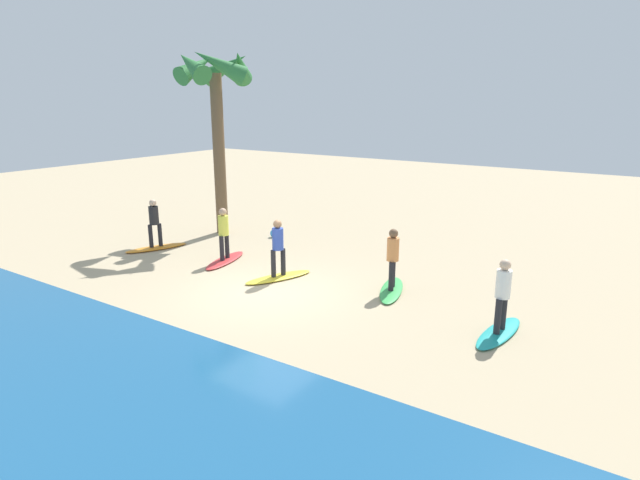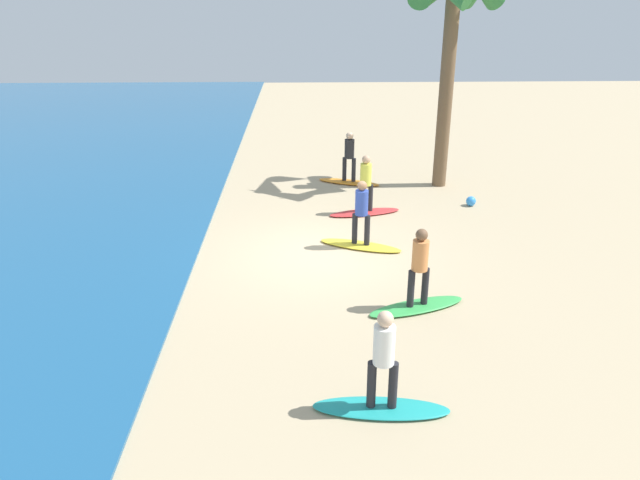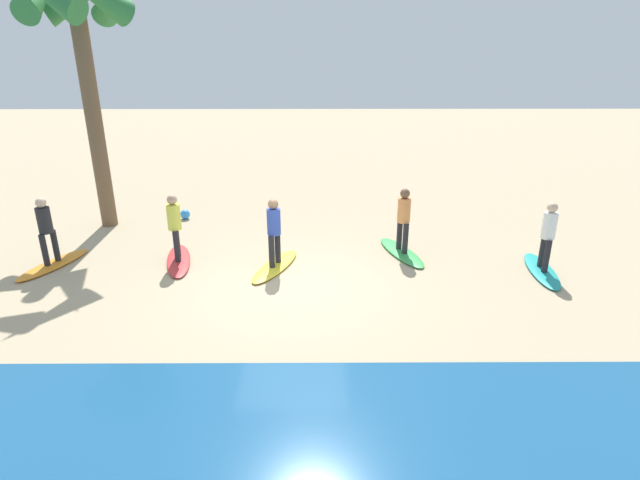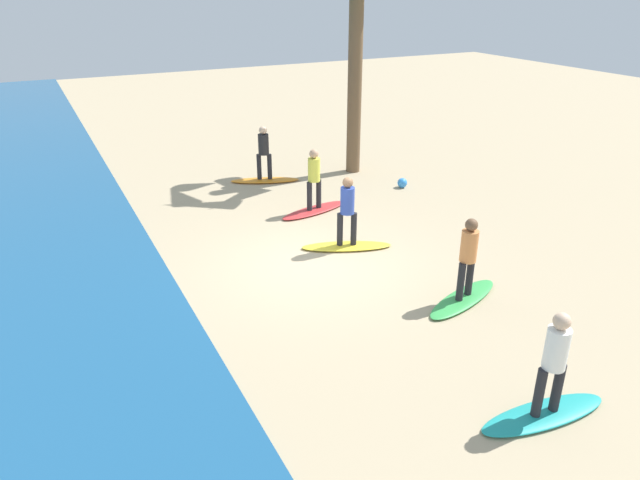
# 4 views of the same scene
# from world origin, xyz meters

# --- Properties ---
(ground_plane) EXTENTS (60.00, 60.00, 0.00)m
(ground_plane) POSITION_xyz_m (0.00, 0.00, 0.00)
(ground_plane) COLOR tan
(surfboard_teal) EXTENTS (0.75, 2.14, 0.09)m
(surfboard_teal) POSITION_xyz_m (-5.88, -0.71, 0.04)
(surfboard_teal) COLOR teal
(surfboard_teal) RESTS_ON ground
(surfer_teal) EXTENTS (0.32, 0.46, 1.64)m
(surfer_teal) POSITION_xyz_m (-5.88, -0.71, 1.04)
(surfer_teal) COLOR #232328
(surfer_teal) RESTS_ON surfboard_teal
(surfboard_green) EXTENTS (1.21, 2.17, 0.09)m
(surfboard_green) POSITION_xyz_m (-2.74, -1.84, 0.04)
(surfboard_green) COLOR green
(surfboard_green) RESTS_ON ground
(surfer_green) EXTENTS (0.32, 0.44, 1.64)m
(surfer_green) POSITION_xyz_m (-2.74, -1.84, 1.04)
(surfer_green) COLOR #232328
(surfer_green) RESTS_ON surfboard_green
(surfboard_yellow) EXTENTS (1.31, 2.16, 0.09)m
(surfboard_yellow) POSITION_xyz_m (0.43, -1.00, 0.04)
(surfboard_yellow) COLOR yellow
(surfboard_yellow) RESTS_ON ground
(surfer_yellow) EXTENTS (0.32, 0.44, 1.64)m
(surfer_yellow) POSITION_xyz_m (0.43, -1.00, 1.04)
(surfer_yellow) COLOR #232328
(surfer_yellow) RESTS_ON surfboard_yellow
(surfboard_red) EXTENTS (1.03, 2.17, 0.09)m
(surfboard_red) POSITION_xyz_m (2.85, -1.36, 0.04)
(surfboard_red) COLOR red
(surfboard_red) RESTS_ON ground
(surfer_red) EXTENTS (0.32, 0.45, 1.64)m
(surfer_red) POSITION_xyz_m (2.85, -1.36, 1.04)
(surfer_red) COLOR #232328
(surfer_red) RESTS_ON surfboard_red
(surfboard_orange) EXTENTS (1.30, 2.16, 0.09)m
(surfboard_orange) POSITION_xyz_m (5.83, -1.13, 0.04)
(surfboard_orange) COLOR orange
(surfboard_orange) RESTS_ON ground
(surfer_orange) EXTENTS (0.32, 0.44, 1.64)m
(surfer_orange) POSITION_xyz_m (5.83, -1.13, 1.04)
(surfer_orange) COLOR #232328
(surfer_orange) RESTS_ON surfboard_orange
(beach_ball) EXTENTS (0.29, 0.29, 0.29)m
(beach_ball) POSITION_xyz_m (3.44, -4.61, 0.15)
(beach_ball) COLOR #338CE5
(beach_ball) RESTS_ON ground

